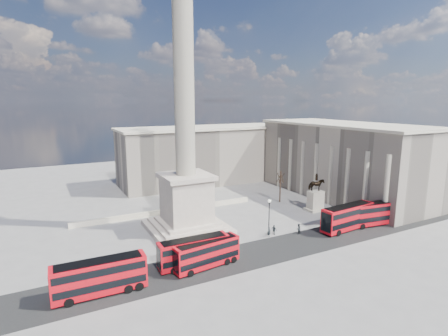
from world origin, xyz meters
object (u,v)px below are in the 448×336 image
nelsons_column (186,163)px  red_bus_e (101,277)px  red_bus_a (194,251)px  red_bus_c (348,217)px  victorian_lamp (269,214)px  red_bus_b (207,253)px  red_bus_d (375,213)px  pedestrian_walking (269,232)px  pedestrian_standing (298,229)px  equestrian_statue (315,198)px  pedestrian_crossing (274,230)px

nelsons_column → red_bus_e: (-17.93, -16.07, -10.49)m
red_bus_a → red_bus_c: bearing=1.1°
red_bus_a → victorian_lamp: 17.70m
red_bus_b → red_bus_c: (30.02, 1.50, 0.35)m
red_bus_d → red_bus_e: bearing=-170.5°
nelsons_column → victorian_lamp: size_ratio=7.49×
pedestrian_walking → pedestrian_standing: bearing=-33.2°
red_bus_b → red_bus_c: red_bus_c is taller
victorian_lamp → equestrian_statue: bearing=22.2°
nelsons_column → red_bus_d: 38.20m
red_bus_b → victorian_lamp: victorian_lamp is taller
red_bus_c → pedestrian_standing: (-9.67, 2.56, -1.55)m
victorian_lamp → equestrian_statue: size_ratio=0.79×
red_bus_b → victorian_lamp: 16.76m
red_bus_a → pedestrian_walking: 16.84m
pedestrian_standing → equestrian_statue: bearing=-151.9°
red_bus_e → red_bus_c: bearing=3.9°
pedestrian_standing → pedestrian_crossing: size_ratio=1.05×
red_bus_e → victorian_lamp: victorian_lamp is taller
red_bus_a → red_bus_d: 38.14m
red_bus_e → pedestrian_standing: size_ratio=5.89×
red_bus_b → pedestrian_walking: size_ratio=5.62×
red_bus_a → red_bus_c: 31.50m
victorian_lamp → pedestrian_crossing: bearing=-34.1°
red_bus_e → equestrian_statue: bearing=17.7°
nelsons_column → victorian_lamp: 17.85m
nelsons_column → pedestrian_walking: (11.82, -10.12, -11.99)m
equestrian_statue → nelsons_column: bearing=176.1°
red_bus_b → red_bus_d: 36.67m
pedestrian_standing → victorian_lamp: bearing=-34.5°
red_bus_c → victorian_lamp: size_ratio=1.81×
nelsons_column → red_bus_e: size_ratio=4.35×
red_bus_a → equestrian_statue: equestrian_statue is taller
red_bus_e → red_bus_b: bearing=3.3°
pedestrian_walking → equestrian_statue: bearing=4.9°
pedestrian_walking → nelsons_column: bearing=120.2°
red_bus_c → red_bus_a: bearing=175.5°
nelsons_column → red_bus_e: 26.27m
nelsons_column → red_bus_a: bearing=-107.3°
red_bus_c → pedestrian_walking: (-15.23, 3.94, -1.59)m
nelsons_column → equestrian_statue: 31.55m
pedestrian_walking → red_bus_b: bearing=-179.0°
red_bus_e → victorian_lamp: 31.16m
pedestrian_crossing → equestrian_statue: bearing=-91.5°
nelsons_column → red_bus_d: bearing=-23.5°
victorian_lamp → pedestrian_standing: victorian_lamp is taller
red_bus_b → red_bus_e: 14.97m
red_bus_a → equestrian_statue: size_ratio=1.27×
victorian_lamp → pedestrian_standing: size_ratio=3.42×
red_bus_a → red_bus_b: (1.48, -1.30, -0.08)m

